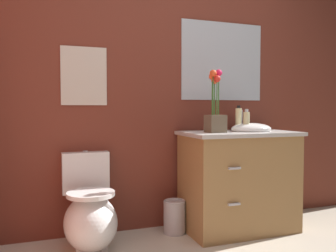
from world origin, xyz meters
TOP-DOWN VIEW (x-y plane):
  - wall_back at (0.20, 1.63)m, footprint 4.53×0.05m
  - toilet at (-0.72, 1.33)m, footprint 0.38×0.59m
  - vanity_cabinet at (0.51, 1.30)m, footprint 0.94×0.56m
  - flower_vase at (0.28, 1.27)m, footprint 0.14×0.14m
  - soap_bottle at (0.59, 1.44)m, footprint 0.05×0.05m
  - lotion_bottle at (0.57, 1.28)m, footprint 0.05×0.05m
  - trash_bin at (-0.02, 1.40)m, footprint 0.18×0.18m
  - wall_poster at (-0.72, 1.60)m, footprint 0.36×0.01m
  - wall_mirror at (0.51, 1.60)m, footprint 0.80×0.01m

SIDE VIEW (x-z plane):
  - trash_bin at x=-0.02m, z-range 0.00..0.27m
  - toilet at x=-0.72m, z-range -0.10..0.59m
  - vanity_cabinet at x=0.51m, z-range -0.08..0.93m
  - lotion_bottle at x=0.57m, z-range 0.82..1.01m
  - soap_bottle at x=0.59m, z-range 0.82..1.04m
  - flower_vase at x=0.28m, z-range 0.74..1.25m
  - wall_back at x=0.20m, z-range 0.00..2.50m
  - wall_poster at x=-0.72m, z-range 1.05..1.51m
  - wall_mirror at x=0.51m, z-range 1.10..1.80m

